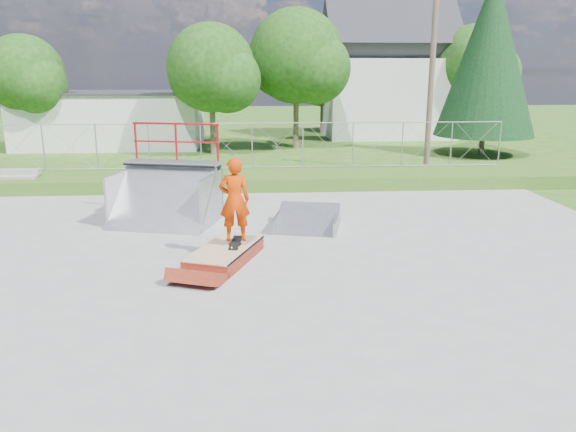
# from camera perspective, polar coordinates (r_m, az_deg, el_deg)

# --- Properties ---
(ground) EXTENTS (120.00, 120.00, 0.00)m
(ground) POSITION_cam_1_polar(r_m,az_deg,el_deg) (12.31, -3.34, -5.67)
(ground) COLOR #2E5016
(ground) RESTS_ON ground
(concrete_pad) EXTENTS (20.00, 16.00, 0.04)m
(concrete_pad) POSITION_cam_1_polar(r_m,az_deg,el_deg) (12.30, -3.34, -5.58)
(concrete_pad) COLOR gray
(concrete_pad) RESTS_ON ground
(grass_berm) EXTENTS (24.00, 3.00, 0.50)m
(grass_berm) POSITION_cam_1_polar(r_m,az_deg,el_deg) (21.43, -3.61, 3.74)
(grass_berm) COLOR #2E5016
(grass_berm) RESTS_ON ground
(grind_box) EXTENTS (1.83, 2.51, 0.34)m
(grind_box) POSITION_cam_1_polar(r_m,az_deg,el_deg) (12.92, -6.42, -3.95)
(grind_box) COLOR maroon
(grind_box) RESTS_ON concrete_pad
(quarter_pipe) EXTENTS (3.26, 2.95, 2.77)m
(quarter_pipe) POSITION_cam_1_polar(r_m,az_deg,el_deg) (16.16, -12.59, 3.97)
(quarter_pipe) COLOR #919498
(quarter_pipe) RESTS_ON concrete_pad
(flat_bank_ramp) EXTENTS (2.07, 2.16, 0.52)m
(flat_bank_ramp) POSITION_cam_1_polar(r_m,az_deg,el_deg) (15.48, 1.94, -0.40)
(flat_bank_ramp) COLOR #919498
(flat_bank_ramp) RESTS_ON concrete_pad
(skateboard) EXTENTS (0.34, 0.82, 0.13)m
(skateboard) POSITION_cam_1_polar(r_m,az_deg,el_deg) (13.03, -5.35, -2.79)
(skateboard) COLOR black
(skateboard) RESTS_ON grind_box
(skater) EXTENTS (0.74, 0.52, 1.92)m
(skater) POSITION_cam_1_polar(r_m,az_deg,el_deg) (12.78, -5.45, 1.33)
(skater) COLOR red
(skater) RESTS_ON grind_box
(concrete_stairs) EXTENTS (1.50, 1.60, 0.80)m
(concrete_stairs) POSITION_cam_1_polar(r_m,az_deg,el_deg) (22.28, -26.06, 3.09)
(concrete_stairs) COLOR gray
(concrete_stairs) RESTS_ON ground
(chain_link_fence) EXTENTS (20.00, 0.06, 1.80)m
(chain_link_fence) POSITION_cam_1_polar(r_m,az_deg,el_deg) (22.24, -3.67, 7.13)
(chain_link_fence) COLOR #919499
(chain_link_fence) RESTS_ON grass_berm
(utility_building_flat) EXTENTS (10.00, 6.00, 3.00)m
(utility_building_flat) POSITION_cam_1_polar(r_m,az_deg,el_deg) (34.59, -17.32, 9.31)
(utility_building_flat) COLOR silver
(utility_building_flat) RESTS_ON ground
(gable_house) EXTENTS (8.40, 6.08, 8.94)m
(gable_house) POSITION_cam_1_polar(r_m,az_deg,el_deg) (38.64, 10.03, 13.68)
(gable_house) COLOR silver
(gable_house) RESTS_ON ground
(utility_pole) EXTENTS (0.24, 0.24, 8.00)m
(utility_pole) POSITION_cam_1_polar(r_m,az_deg,el_deg) (24.74, 14.37, 13.50)
(utility_pole) COLOR brown
(utility_pole) RESTS_ON ground
(tree_left_near) EXTENTS (4.76, 4.48, 6.65)m
(tree_left_near) POSITION_cam_1_polar(r_m,az_deg,el_deg) (29.44, -7.35, 14.38)
(tree_left_near) COLOR brown
(tree_left_near) RESTS_ON ground
(tree_center) EXTENTS (5.44, 5.12, 7.60)m
(tree_center) POSITION_cam_1_polar(r_m,az_deg,el_deg) (31.50, 1.41, 15.59)
(tree_center) COLOR brown
(tree_center) RESTS_ON ground
(tree_left_far) EXTENTS (4.42, 4.16, 6.18)m
(tree_left_far) POSITION_cam_1_polar(r_m,az_deg,el_deg) (33.52, -24.92, 12.67)
(tree_left_far) COLOR brown
(tree_left_far) RESTS_ON ground
(tree_right_far) EXTENTS (5.10, 4.80, 7.12)m
(tree_right_far) POSITION_cam_1_polar(r_m,az_deg,el_deg) (38.17, 18.82, 14.20)
(tree_right_far) COLOR brown
(tree_right_far) RESTS_ON ground
(tree_back_mid) EXTENTS (4.08, 3.84, 5.70)m
(tree_back_mid) POSITION_cam_1_polar(r_m,az_deg,el_deg) (39.77, 3.91, 13.58)
(tree_back_mid) COLOR brown
(tree_back_mid) RESTS_ON ground
(conifer_tree) EXTENTS (5.04, 5.04, 9.10)m
(conifer_tree) POSITION_cam_1_polar(r_m,az_deg,el_deg) (31.01, 19.78, 15.17)
(conifer_tree) COLOR brown
(conifer_tree) RESTS_ON ground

